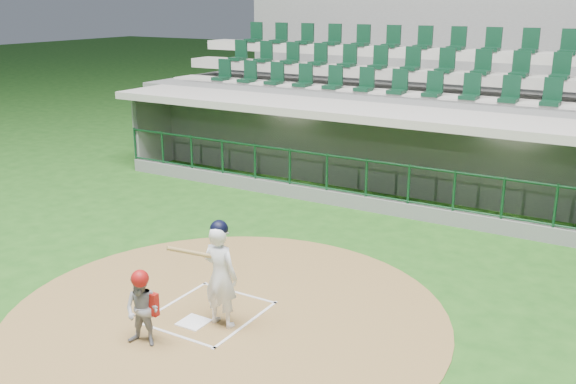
% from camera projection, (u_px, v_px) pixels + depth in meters
% --- Properties ---
extents(ground, '(120.00, 120.00, 0.00)m').
position_uv_depth(ground, '(220.00, 306.00, 10.77)').
color(ground, '#1E4F16').
rests_on(ground, ground).
extents(dirt_circle, '(7.20, 7.20, 0.01)m').
position_uv_depth(dirt_circle, '(227.00, 315.00, 10.45)').
color(dirt_circle, brown).
rests_on(dirt_circle, ground).
extents(home_plate, '(0.43, 0.43, 0.02)m').
position_uv_depth(home_plate, '(194.00, 322.00, 10.18)').
color(home_plate, white).
rests_on(home_plate, dirt_circle).
extents(batter_box_chalk, '(1.55, 1.80, 0.01)m').
position_uv_depth(batter_box_chalk, '(209.00, 312.00, 10.51)').
color(batter_box_chalk, white).
rests_on(batter_box_chalk, ground).
extents(dugout_structure, '(16.40, 3.70, 3.00)m').
position_uv_depth(dugout_structure, '(401.00, 157.00, 16.85)').
color(dugout_structure, slate).
rests_on(dugout_structure, ground).
extents(seating_deck, '(17.00, 6.72, 5.15)m').
position_uv_depth(seating_deck, '(434.00, 121.00, 19.34)').
color(seating_deck, slate).
rests_on(seating_deck, ground).
extents(batter, '(0.85, 0.85, 1.74)m').
position_uv_depth(batter, '(220.00, 273.00, 9.90)').
color(batter, white).
rests_on(batter, dirt_circle).
extents(catcher, '(0.62, 0.52, 1.19)m').
position_uv_depth(catcher, '(142.00, 308.00, 9.40)').
color(catcher, gray).
rests_on(catcher, dirt_circle).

